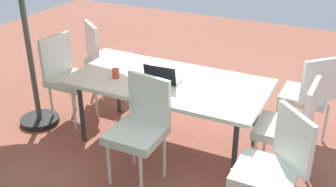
{
  "coord_description": "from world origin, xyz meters",
  "views": [
    {
      "loc": [
        -1.65,
        3.35,
        2.39
      ],
      "look_at": [
        0.0,
        0.0,
        0.58
      ],
      "focal_mm": 44.0,
      "sensor_mm": 36.0,
      "label": 1
    }
  ],
  "objects": [
    {
      "name": "ground_plane",
      "position": [
        0.0,
        0.0,
        -0.01
      ],
      "size": [
        10.0,
        10.0,
        0.02
      ],
      "primitive_type": "cube",
      "color": "#935442"
    },
    {
      "name": "dining_table",
      "position": [
        0.0,
        0.0,
        0.68
      ],
      "size": [
        1.97,
        1.01,
        0.73
      ],
      "color": "silver",
      "rests_on": "ground_plane"
    },
    {
      "name": "chair_northwest",
      "position": [
        -1.24,
        0.71,
        0.55
      ],
      "size": [
        0.59,
        0.59,
        0.98
      ],
      "rotation": [
        0.0,
        0.0,
        2.35
      ],
      "color": "silver",
      "rests_on": "ground_plane"
    },
    {
      "name": "chair_east",
      "position": [
        1.28,
        -0.0,
        0.55
      ],
      "size": [
        0.49,
        0.48,
        0.98
      ],
      "rotation": [
        0.0,
        0.0,
        4.59
      ],
      "color": "silver",
      "rests_on": "ground_plane"
    },
    {
      "name": "chair_southeast",
      "position": [
        1.24,
        -0.7,
        0.55
      ],
      "size": [
        0.58,
        0.58,
        0.98
      ],
      "rotation": [
        0.0,
        0.0,
        5.63
      ],
      "color": "silver",
      "rests_on": "ground_plane"
    },
    {
      "name": "chair_southwest",
      "position": [
        -1.27,
        -0.7,
        0.55
      ],
      "size": [
        0.59,
        0.59,
        0.98
      ],
      "rotation": [
        0.0,
        0.0,
        0.79
      ],
      "color": "silver",
      "rests_on": "ground_plane"
    },
    {
      "name": "chair_north",
      "position": [
        -0.04,
        0.64,
        0.55
      ],
      "size": [
        0.48,
        0.49,
        0.98
      ],
      "rotation": [
        0.0,
        0.0,
        3.02
      ],
      "color": "silver",
      "rests_on": "ground_plane"
    },
    {
      "name": "chair_west",
      "position": [
        -1.23,
        0.05,
        0.55
      ],
      "size": [
        0.47,
        0.46,
        0.98
      ],
      "rotation": [
        0.0,
        0.0,
        1.54
      ],
      "color": "silver",
      "rests_on": "ground_plane"
    },
    {
      "name": "laptop",
      "position": [
        0.02,
        0.09,
        0.77
      ],
      "size": [
        0.34,
        0.27,
        0.21
      ],
      "rotation": [
        0.0,
        0.0,
        0.09
      ],
      "color": "gray",
      "rests_on": "dining_table"
    },
    {
      "name": "cup",
      "position": [
        0.5,
        0.18,
        0.78
      ],
      "size": [
        0.07,
        0.07,
        0.1
      ],
      "primitive_type": "cylinder",
      "color": "#CC4C33",
      "rests_on": "dining_table"
    }
  ]
}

